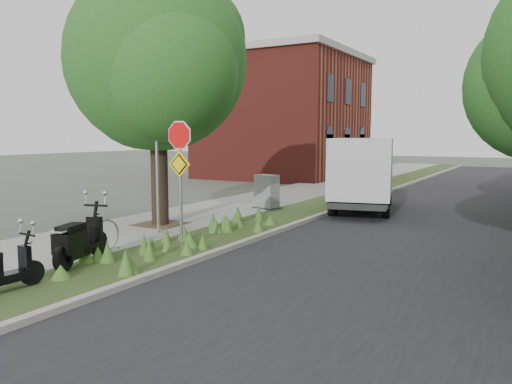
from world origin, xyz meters
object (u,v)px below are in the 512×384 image
at_px(sign_assembly, 180,158).
at_px(box_truck, 363,171).
at_px(utility_cabinet, 267,192).
at_px(scooter_near, 76,245).

height_order(sign_assembly, box_truck, sign_assembly).
bearing_deg(utility_cabinet, sign_assembly, -78.43).
relative_size(box_truck, utility_cabinet, 4.36).
xyz_separation_m(sign_assembly, scooter_near, (-0.84, -2.45, -1.76)).
bearing_deg(utility_cabinet, scooter_near, -86.53).
xyz_separation_m(box_truck, utility_cabinet, (-3.11, -1.80, -0.80)).
bearing_deg(utility_cabinet, box_truck, 30.13).
xyz_separation_m(sign_assembly, utility_cabinet, (-1.40, 6.84, -1.60)).
bearing_deg(scooter_near, utility_cabinet, 93.47).
bearing_deg(sign_assembly, box_truck, 78.83).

